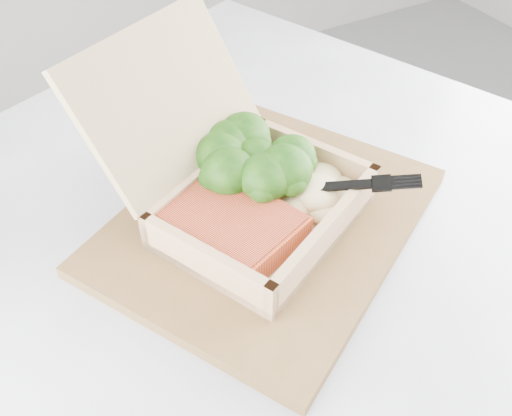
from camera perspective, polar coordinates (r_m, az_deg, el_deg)
cafe_table at (r=0.73m, az=0.96°, el=-15.62°), size 1.14×1.14×0.76m
serving_tray at (r=0.60m, az=1.18°, el=-1.20°), size 0.43×0.40×0.01m
takeout_container at (r=0.58m, az=-2.34°, el=3.35°), size 0.28×0.30×0.17m
salmon_fillet at (r=0.55m, az=-2.79°, el=-1.63°), size 0.14×0.16×0.03m
broccoli_pile at (r=0.60m, az=0.00°, el=4.33°), size 0.13×0.13×0.05m
mashed_potatoes at (r=0.59m, az=6.06°, el=1.54°), size 0.09×0.08×0.03m
plastic_fork at (r=0.58m, az=3.58°, el=2.23°), size 0.15×0.11×0.02m
receipt at (r=0.71m, az=-10.65°, el=5.36°), size 0.12×0.16×0.00m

